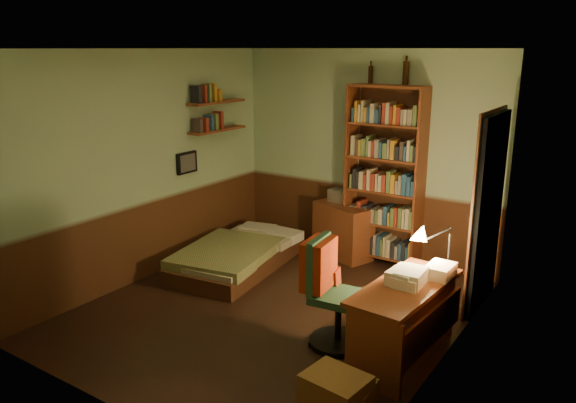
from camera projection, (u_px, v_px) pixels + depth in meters
The scene contains 24 objects.
floor at pixel (275, 310), 5.78m from camera, with size 3.50×4.00×0.02m, color black.
ceiling at pixel (273, 47), 5.09m from camera, with size 3.50×4.00×0.02m, color silver.
wall_back at pixel (365, 155), 7.05m from camera, with size 3.50×0.02×2.60m, color #98B890.
wall_left at pixel (147, 167), 6.38m from camera, with size 0.02×4.00×2.60m, color #98B890.
wall_right at pixel (453, 217), 4.50m from camera, with size 0.02×4.00×2.60m, color #98B890.
wall_front at pixel (105, 246), 3.82m from camera, with size 3.50×0.02×2.60m, color #98B890.
doorway at pixel (488, 213), 5.64m from camera, with size 0.06×0.90×2.00m, color black.
door_trim at pixel (484, 213), 5.66m from camera, with size 0.02×0.98×2.08m, color #402213.
bed at pixel (236, 248), 6.82m from camera, with size 0.93×1.73×0.51m, color #60723D.
dresser at pixel (343, 231), 7.19m from camera, with size 0.77×0.39×0.69m, color brown.
mini_stereo at pixel (342, 196), 7.23m from camera, with size 0.30×0.23×0.16m, color #B2B2B7.
bookshelf at pixel (384, 177), 6.80m from camera, with size 0.94×0.29×2.19m, color brown.
bottle_left at pixel (371, 75), 6.72m from camera, with size 0.06×0.06×0.21m, color black.
bottle_right at pixel (406, 73), 6.47m from camera, with size 0.07×0.07×0.27m, color black.
desk at pixel (404, 321), 4.83m from camera, with size 0.52×1.25×0.67m, color brown.
paper_stack at pixel (440, 271), 4.90m from camera, with size 0.21×0.29×0.11m, color silver.
desk_lamp at pixel (450, 240), 4.97m from camera, with size 0.17×0.17×0.58m, color black.
office_chair at pixel (339, 288), 4.95m from camera, with size 0.56×0.49×1.12m, color #2A5035.
red_jacket at pixel (346, 195), 4.99m from camera, with size 0.21×0.38×0.45m, color #B32F11.
wall_shelf_lower at pixel (218, 130), 7.12m from camera, with size 0.20×0.90×0.03m, color brown.
wall_shelf_upper at pixel (217, 102), 7.02m from camera, with size 0.20×0.90×0.03m, color brown.
framed_picture at pixel (187, 163), 6.85m from camera, with size 0.04×0.32×0.26m, color black.
cardboard_box_a at pixel (336, 396), 4.07m from camera, with size 0.44×0.36×0.33m, color brown.
cardboard_box_b at pixel (350, 397), 4.13m from camera, with size 0.35×0.29×0.24m, color brown.
Camera 1 is at (3.04, -4.32, 2.61)m, focal length 35.00 mm.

